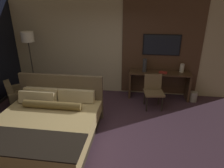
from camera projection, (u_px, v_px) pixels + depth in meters
ground_plane at (92, 142)px, 4.13m from camera, size 16.00×16.00×0.00m
wall_back_tv_panel at (116, 48)px, 5.94m from camera, size 7.20×0.09×2.80m
bed at (46, 126)px, 4.14m from camera, size 2.05×2.11×1.09m
desk at (159, 80)px, 5.86m from camera, size 1.74×0.48×0.80m
tv at (162, 45)px, 5.65m from camera, size 1.05×0.04×0.59m
desk_chair at (153, 88)px, 5.34m from camera, size 0.56×0.56×0.90m
armchair_by_window at (21, 97)px, 5.46m from camera, size 0.98×0.99×0.75m
floor_lamp at (28, 42)px, 5.61m from camera, size 0.34×0.34×1.91m
vase_tall at (145, 65)px, 5.70m from camera, size 0.11×0.11×0.38m
vase_short at (182, 68)px, 5.70m from camera, size 0.12×0.12×0.24m
book at (163, 72)px, 5.67m from camera, size 0.25×0.20×0.03m
waste_bin at (193, 97)px, 5.76m from camera, size 0.22×0.22×0.28m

